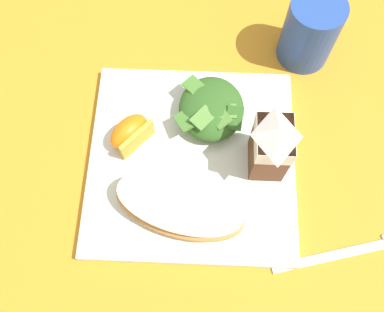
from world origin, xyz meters
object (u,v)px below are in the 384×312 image
at_px(milk_carton, 272,146).
at_px(metal_fork, 355,251).
at_px(orange_wedge_front, 130,133).
at_px(drinking_blue_cup, 310,32).
at_px(white_plate, 192,161).
at_px(cheesy_pizza_bread, 179,206).
at_px(green_salad_pile, 211,109).

xyz_separation_m(milk_carton, metal_fork, (0.11, 0.12, -0.07)).
relative_size(orange_wedge_front, drinking_blue_cup, 0.65).
bearing_deg(drinking_blue_cup, white_plate, -40.58).
distance_m(milk_carton, orange_wedge_front, 0.19).
xyz_separation_m(cheesy_pizza_bread, milk_carton, (-0.07, 0.11, 0.04)).
bearing_deg(metal_fork, orange_wedge_front, -115.08).
height_order(cheesy_pizza_bread, orange_wedge_front, orange_wedge_front).
height_order(cheesy_pizza_bread, metal_fork, cheesy_pizza_bread).
relative_size(milk_carton, orange_wedge_front, 1.60).
xyz_separation_m(white_plate, metal_fork, (0.11, 0.21, -0.01)).
relative_size(green_salad_pile, drinking_blue_cup, 0.95).
bearing_deg(cheesy_pizza_bread, white_plate, 169.74).
xyz_separation_m(white_plate, green_salad_pile, (-0.07, 0.02, 0.03)).
height_order(orange_wedge_front, metal_fork, orange_wedge_front).
xyz_separation_m(green_salad_pile, milk_carton, (0.07, 0.07, 0.04)).
relative_size(cheesy_pizza_bread, orange_wedge_front, 2.68).
bearing_deg(cheesy_pizza_bread, milk_carton, 121.56).
bearing_deg(milk_carton, cheesy_pizza_bread, -58.44).
distance_m(orange_wedge_front, metal_fork, 0.33).
bearing_deg(green_salad_pile, orange_wedge_front, -69.49).
bearing_deg(cheesy_pizza_bread, drinking_blue_cup, 146.10).
bearing_deg(white_plate, green_salad_pile, 160.23).
xyz_separation_m(orange_wedge_front, metal_fork, (0.14, 0.30, -0.03)).
distance_m(cheesy_pizza_bread, metal_fork, 0.23).
relative_size(white_plate, milk_carton, 2.55).
relative_size(white_plate, cheesy_pizza_bread, 1.52).
height_order(green_salad_pile, milk_carton, milk_carton).
bearing_deg(orange_wedge_front, cheesy_pizza_bread, 36.21).
bearing_deg(drinking_blue_cup, orange_wedge_front, -56.48).
relative_size(milk_carton, drinking_blue_cup, 1.05).
bearing_deg(green_salad_pile, drinking_blue_cup, 131.60).
bearing_deg(drinking_blue_cup, milk_carton, -18.48).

